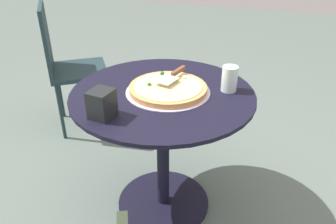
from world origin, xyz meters
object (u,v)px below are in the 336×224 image
object	(u,v)px
drinking_cup	(229,79)
napkin_dispenser	(102,104)
pizza_server	(173,75)
pizza_on_tray	(168,89)
patio_chair_far	(66,61)
patio_table	(163,129)

from	to	relation	value
drinking_cup	napkin_dispenser	size ratio (longest dim) A/B	1.02
pizza_server	napkin_dispenser	world-z (taller)	napkin_dispenser
napkin_dispenser	pizza_on_tray	bearing A→B (deg)	-23.12
drinking_cup	patio_chair_far	bearing A→B (deg)	-19.87
pizza_on_tray	napkin_dispenser	bearing A→B (deg)	60.11
patio_table	drinking_cup	distance (m)	0.40
napkin_dispenser	patio_table	bearing A→B (deg)	-20.48
pizza_server	pizza_on_tray	bearing A→B (deg)	90.57
patio_chair_far	patio_table	bearing A→B (deg)	149.11
napkin_dispenser	patio_chair_far	size ratio (longest dim) A/B	0.13
pizza_server	patio_chair_far	xyz separation A→B (m)	(0.94, -0.47, -0.22)
pizza_on_tray	drinking_cup	world-z (taller)	drinking_cup
patio_chair_far	drinking_cup	bearing A→B (deg)	160.13
drinking_cup	patio_chair_far	world-z (taller)	patio_chair_far
drinking_cup	patio_chair_far	xyz separation A→B (m)	(1.20, -0.44, -0.22)
napkin_dispenser	patio_chair_far	distance (m)	1.16
patio_table	pizza_on_tray	distance (m)	0.22
patio_table	patio_chair_far	xyz separation A→B (m)	(0.92, -0.55, 0.04)
pizza_server	patio_chair_far	bearing A→B (deg)	-26.45
napkin_dispenser	drinking_cup	bearing A→B (deg)	-40.08
pizza_server	drinking_cup	distance (m)	0.26
pizza_server	napkin_dispenser	distance (m)	0.41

